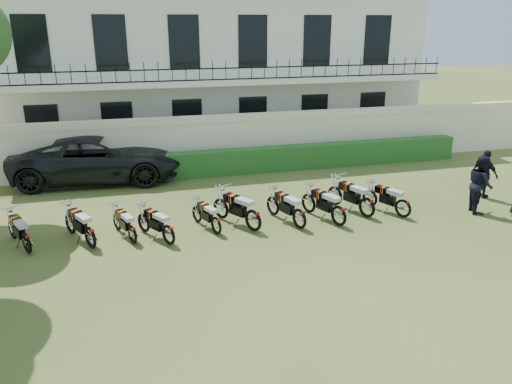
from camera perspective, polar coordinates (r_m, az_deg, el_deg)
The scene contains 17 objects.
ground at distance 14.05m, azimuth 4.02°, elevation -6.08°, with size 100.00×100.00×0.00m, color #34471C.
perimeter_wall at distance 21.01m, azimuth -2.96°, elevation 5.81°, with size 30.00×0.35×2.30m.
hedge at distance 20.64m, azimuth 0.26°, elevation 3.68°, with size 18.00×0.60×1.00m, color #1E4F1C.
building at distance 26.41m, azimuth -5.85°, elevation 14.02°, with size 20.40×9.60×7.40m.
motorcycle_0 at distance 14.65m, azimuth -24.79°, elevation -4.82°, with size 0.92×1.71×1.01m.
motorcycle_1 at distance 14.32m, azimuth -18.46°, elevation -4.40°, with size 1.01×1.80×1.08m.
motorcycle_2 at distance 14.34m, azimuth -13.98°, elevation -4.23°, with size 0.75×1.61×0.92m.
motorcycle_3 at distance 14.04m, azimuth -10.00°, elevation -4.31°, with size 0.99×1.62×0.99m.
motorcycle_4 at distance 14.55m, azimuth -4.58°, elevation -3.37°, with size 0.74×1.60×0.92m.
motorcycle_5 at distance 14.68m, azimuth -0.32°, elevation -2.67°, with size 1.15×1.85×1.14m.
motorcycle_6 at distance 14.91m, azimuth 5.00°, elevation -2.51°, with size 0.84×1.90×1.08m.
motorcycle_7 at distance 15.26m, azimuth 9.46°, elevation -2.16°, with size 0.89×1.92×1.10m.
motorcycle_8 at distance 16.10m, azimuth 12.59°, elevation -1.18°, with size 0.93×1.96×1.13m.
motorcycle_9 at distance 16.40m, azimuth 16.50°, elevation -1.33°, with size 0.94×1.72×1.02m.
suv at distance 20.36m, azimuth -17.65°, elevation 3.69°, with size 2.94×6.38×1.77m, color black.
officer_4 at distance 17.67m, azimuth 24.25°, elevation 0.84°, with size 0.92×0.72×1.89m, color black.
officer_5 at distance 19.22m, azimuth 24.66°, elevation 1.85°, with size 1.00×0.42×1.70m, color black.
Camera 1 is at (-4.21, -12.02, 5.93)m, focal length 35.00 mm.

